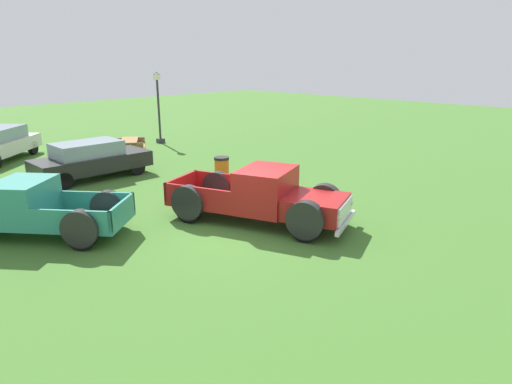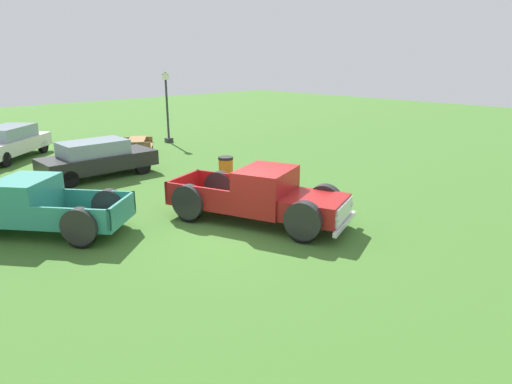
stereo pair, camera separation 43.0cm
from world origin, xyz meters
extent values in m
plane|color=#3D6B28|center=(0.00, 0.00, 0.00)|extent=(80.00, 80.00, 0.00)
cube|color=maroon|center=(1.23, -1.56, 0.70)|extent=(2.06, 2.05, 0.59)
cube|color=silver|center=(1.51, -2.33, 0.70)|extent=(1.39, 0.55, 0.49)
sphere|color=silver|center=(2.11, -2.09, 0.73)|extent=(0.21, 0.21, 0.21)
sphere|color=silver|center=(0.89, -2.53, 0.73)|extent=(0.21, 0.21, 0.21)
cube|color=maroon|center=(0.72, -0.15, 1.02)|extent=(2.14, 1.91, 1.22)
cube|color=#8C9EA8|center=(0.94, -0.76, 1.29)|extent=(1.46, 0.56, 0.54)
cube|color=maroon|center=(0.11, 1.55, 0.46)|extent=(2.43, 2.71, 0.11)
cube|color=maroon|center=(0.91, 1.84, 0.80)|extent=(0.84, 2.13, 0.59)
cube|color=maroon|center=(-0.69, 1.26, 0.80)|extent=(0.84, 2.13, 0.59)
cube|color=maroon|center=(-0.26, 2.56, 0.80)|extent=(1.70, 0.68, 0.59)
cylinder|color=black|center=(2.07, -1.25, 0.40)|extent=(0.50, 0.84, 0.81)
cylinder|color=#B7B7BC|center=(2.08, -1.25, 0.40)|extent=(0.35, 0.39, 0.32)
cylinder|color=black|center=(2.07, -1.25, 0.61)|extent=(0.63, 1.06, 1.02)
cylinder|color=black|center=(0.39, -1.86, 0.40)|extent=(0.50, 0.84, 0.81)
cylinder|color=#B7B7BC|center=(0.38, -1.86, 0.40)|extent=(0.35, 0.39, 0.32)
cylinder|color=black|center=(0.39, -1.86, 0.61)|extent=(0.63, 1.06, 1.02)
cylinder|color=black|center=(0.86, 2.10, 0.40)|extent=(0.50, 0.84, 0.81)
cylinder|color=#B7B7BC|center=(0.87, 2.11, 0.40)|extent=(0.35, 0.39, 0.32)
cylinder|color=black|center=(0.86, 2.10, 0.61)|extent=(0.63, 1.06, 1.02)
cylinder|color=black|center=(-0.82, 1.50, 0.40)|extent=(0.50, 0.84, 0.81)
cylinder|color=#B7B7BC|center=(-0.83, 1.49, 0.40)|extent=(0.35, 0.39, 0.32)
cylinder|color=black|center=(-0.82, 1.50, 0.61)|extent=(0.63, 1.06, 1.02)
cube|color=silver|center=(1.52, -2.37, 0.36)|extent=(1.86, 0.76, 0.13)
cube|color=#2D8475|center=(-4.48, 3.90, 0.96)|extent=(2.12, 2.06, 1.15)
cube|color=#8C9EA8|center=(-4.86, 4.38, 1.21)|extent=(1.15, 0.94, 0.51)
cube|color=#2D8475|center=(-3.42, 2.57, 0.43)|extent=(2.62, 2.69, 0.10)
cube|color=#2D8475|center=(-4.04, 2.07, 0.76)|extent=(1.38, 1.69, 0.55)
cube|color=#2D8475|center=(-2.79, 3.07, 0.76)|extent=(1.38, 1.69, 0.55)
cube|color=#2D8475|center=(-2.78, 1.78, 0.76)|extent=(1.36, 1.11, 0.55)
cylinder|color=black|center=(-3.92, 1.85, 0.38)|extent=(0.65, 0.73, 0.76)
cylinder|color=#B7B7BC|center=(-3.92, 1.84, 0.38)|extent=(0.38, 0.39, 0.30)
cylinder|color=black|center=(-3.92, 1.85, 0.57)|extent=(0.82, 0.93, 0.96)
cylinder|color=black|center=(-2.60, 2.90, 0.38)|extent=(0.65, 0.73, 0.76)
cylinder|color=#B7B7BC|center=(-2.60, 2.91, 0.38)|extent=(0.38, 0.39, 0.30)
cylinder|color=black|center=(-2.60, 2.90, 0.57)|extent=(0.82, 0.93, 0.96)
cylinder|color=black|center=(-0.23, 14.85, 0.34)|extent=(0.64, 0.60, 0.67)
cylinder|color=black|center=(-1.33, 16.11, 0.34)|extent=(0.64, 0.60, 0.67)
cube|color=black|center=(-0.35, 8.30, 0.63)|extent=(4.49, 1.91, 0.61)
cube|color=#7F939E|center=(-0.51, 8.30, 1.21)|extent=(2.52, 1.58, 0.56)
cylinder|color=black|center=(1.18, 9.08, 0.32)|extent=(0.65, 0.21, 0.65)
cylinder|color=black|center=(1.15, 7.46, 0.32)|extent=(0.65, 0.21, 0.65)
cylinder|color=black|center=(-1.85, 9.13, 0.32)|extent=(0.65, 0.21, 0.65)
cylinder|color=black|center=(-1.88, 7.52, 0.32)|extent=(0.65, 0.21, 0.65)
cube|color=#2D2D33|center=(6.00, 12.88, 0.12)|extent=(0.36, 0.36, 0.25)
cylinder|color=#2D2D33|center=(6.00, 12.88, 1.87)|extent=(0.12, 0.12, 3.24)
cube|color=#F2EACC|center=(6.00, 12.88, 3.67)|extent=(0.28, 0.28, 0.36)
cone|color=#2D2D33|center=(6.00, 12.88, 3.85)|extent=(0.32, 0.32, 0.14)
cube|color=olive|center=(3.02, 11.14, 0.75)|extent=(1.68, 1.93, 0.06)
cube|color=olive|center=(2.52, 11.48, 0.45)|extent=(1.26, 1.64, 0.05)
cube|color=olive|center=(3.51, 10.80, 0.45)|extent=(1.26, 1.64, 0.05)
cube|color=olive|center=(3.47, 11.80, 0.38)|extent=(1.19, 0.87, 0.75)
cube|color=olive|center=(2.56, 10.48, 0.38)|extent=(1.19, 0.87, 0.75)
cylinder|color=orange|center=(2.96, 4.28, 0.42)|extent=(0.56, 0.56, 0.85)
cylinder|color=black|center=(2.96, 4.28, 0.90)|extent=(0.59, 0.59, 0.10)
camera|label=1|loc=(-8.39, -8.55, 4.66)|focal=31.52mm
camera|label=2|loc=(-8.09, -8.85, 4.66)|focal=31.52mm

